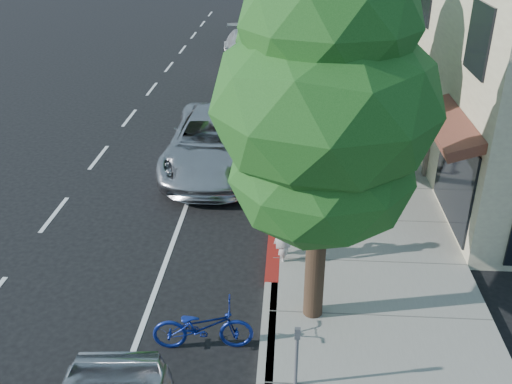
# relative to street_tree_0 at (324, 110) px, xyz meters

# --- Properties ---
(ground) EXTENTS (120.00, 120.00, 0.00)m
(ground) POSITION_rel_street_tree_0_xyz_m (-0.90, 2.00, -4.57)
(ground) COLOR black
(ground) RESTS_ON ground
(sidewalk) EXTENTS (4.60, 56.00, 0.15)m
(sidewalk) POSITION_rel_street_tree_0_xyz_m (1.40, 10.00, -4.50)
(sidewalk) COLOR gray
(sidewalk) RESTS_ON ground
(curb) EXTENTS (0.30, 56.00, 0.15)m
(curb) POSITION_rel_street_tree_0_xyz_m (-0.90, 10.00, -4.50)
(curb) COLOR #9E998E
(curb) RESTS_ON ground
(curb_red_segment) EXTENTS (0.32, 4.00, 0.15)m
(curb_red_segment) POSITION_rel_street_tree_0_xyz_m (-0.90, 3.00, -4.50)
(curb_red_segment) COLOR maroon
(curb_red_segment) RESTS_ON ground
(storefront_building) EXTENTS (10.00, 36.00, 7.00)m
(storefront_building) POSITION_rel_street_tree_0_xyz_m (8.70, 20.00, -1.07)
(storefront_building) COLOR beige
(storefront_building) RESTS_ON ground
(street_tree_0) EXTENTS (4.07, 4.07, 7.27)m
(street_tree_0) POSITION_rel_street_tree_0_xyz_m (0.00, 0.00, 0.00)
(street_tree_0) COLOR black
(street_tree_0) RESTS_ON ground
(street_tree_1) EXTENTS (4.34, 4.34, 7.21)m
(street_tree_1) POSITION_rel_street_tree_0_xyz_m (-0.00, 6.00, -0.11)
(street_tree_1) COLOR black
(street_tree_1) RESTS_ON ground
(street_tree_2) EXTENTS (4.67, 4.67, 6.75)m
(street_tree_2) POSITION_rel_street_tree_0_xyz_m (0.00, 12.00, -0.53)
(street_tree_2) COLOR black
(street_tree_2) RESTS_ON ground
(cyclist) EXTENTS (0.62, 0.78, 1.86)m
(cyclist) POSITION_rel_street_tree_0_xyz_m (-0.65, 2.05, -3.64)
(cyclist) COLOR silver
(cyclist) RESTS_ON ground
(bicycle) EXTENTS (2.00, 0.85, 1.02)m
(bicycle) POSITION_rel_street_tree_0_xyz_m (-2.14, -1.00, -4.06)
(bicycle) COLOR navy
(bicycle) RESTS_ON ground
(silver_suv) EXTENTS (3.01, 6.43, 1.78)m
(silver_suv) POSITION_rel_street_tree_0_xyz_m (-2.99, 7.50, -3.68)
(silver_suv) COLOR #B3B3B8
(silver_suv) RESTS_ON ground
(dark_sedan) EXTENTS (1.63, 4.50, 1.48)m
(dark_sedan) POSITION_rel_street_tree_0_xyz_m (-1.90, 11.00, -3.83)
(dark_sedan) COLOR black
(dark_sedan) RESTS_ON ground
(white_pickup) EXTENTS (3.31, 6.61, 1.84)m
(white_pickup) POSITION_rel_street_tree_0_xyz_m (-2.84, 19.87, -3.65)
(white_pickup) COLOR #B9B9B9
(white_pickup) RESTS_ON ground
(dark_suv_far) EXTENTS (2.08, 4.74, 1.59)m
(dark_suv_far) POSITION_rel_street_tree_0_xyz_m (-2.03, 29.21, -3.78)
(dark_suv_far) COLOR black
(dark_suv_far) RESTS_ON ground
(pedestrian) EXTENTS (1.03, 0.95, 1.71)m
(pedestrian) POSITION_rel_street_tree_0_xyz_m (2.70, 7.27, -3.56)
(pedestrian) COLOR black
(pedestrian) RESTS_ON sidewalk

